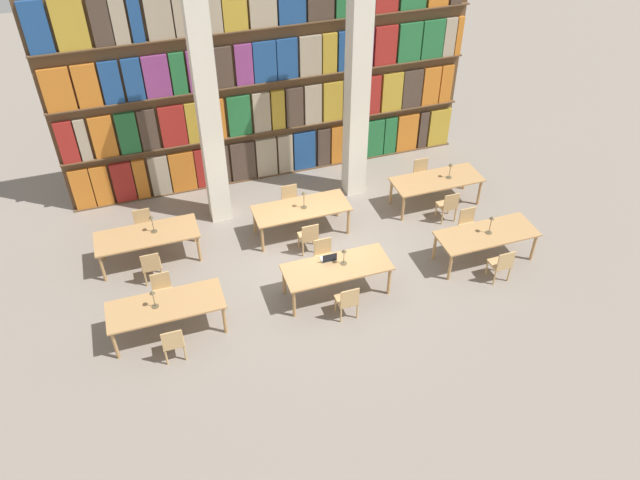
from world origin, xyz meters
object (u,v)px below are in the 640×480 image
at_px(laptop, 329,258).
at_px(desk_lamp_3, 152,221).
at_px(desk_lamp_2, 491,222).
at_px(chair_2, 348,300).
at_px(desk_lamp_0, 153,296).
at_px(reading_table_3, 147,237).
at_px(chair_4, 501,264).
at_px(chair_7, 144,226).
at_px(chair_11, 422,174).
at_px(chair_3, 324,256).
at_px(chair_0, 173,342).
at_px(chair_10, 448,205).
at_px(desk_lamp_5, 450,168).
at_px(reading_table_4, 301,210).
at_px(desk_lamp_4, 304,197).
at_px(reading_table_0, 166,307).
at_px(reading_table_1, 337,269).
at_px(chair_8, 309,236).
at_px(chair_5, 468,225).
at_px(chair_9, 291,201).
at_px(pillar_center, 357,86).
at_px(reading_table_2, 486,236).
at_px(pillar_left, 208,108).
at_px(reading_table_5, 437,181).
at_px(chair_6, 151,265).
at_px(desk_lamp_1, 344,254).

bearing_deg(laptop, desk_lamp_3, -32.39).
bearing_deg(desk_lamp_2, chair_2, -168.83).
xyz_separation_m(desk_lamp_0, reading_table_3, (0.09, 2.38, -0.36)).
xyz_separation_m(chair_4, chair_7, (-7.33, 3.89, 0.00)).
height_order(chair_4, chair_11, same).
distance_m(chair_3, chair_4, 3.91).
distance_m(chair_0, desk_lamp_2, 7.32).
bearing_deg(chair_7, desk_lamp_0, 88.89).
bearing_deg(laptop, desk_lamp_2, 175.75).
bearing_deg(chair_10, chair_2, -146.56).
xyz_separation_m(desk_lamp_0, desk_lamp_5, (7.65, 2.27, -0.00)).
bearing_deg(chair_11, reading_table_4, 12.69).
relative_size(chair_4, desk_lamp_4, 1.89).
relative_size(reading_table_0, reading_table_1, 1.00).
bearing_deg(desk_lamp_3, reading_table_3, -167.01).
height_order(desk_lamp_0, reading_table_4, desk_lamp_0).
distance_m(chair_2, desk_lamp_5, 4.96).
bearing_deg(chair_2, chair_8, 93.00).
bearing_deg(chair_5, chair_9, -31.33).
relative_size(chair_8, desk_lamp_4, 1.89).
height_order(reading_table_0, desk_lamp_2, desk_lamp_2).
relative_size(desk_lamp_4, chair_11, 0.53).
distance_m(chair_3, desk_lamp_3, 3.94).
bearing_deg(chair_3, desk_lamp_2, 168.35).
distance_m(pillar_center, desk_lamp_5, 3.13).
xyz_separation_m(pillar_center, reading_table_2, (1.83, -3.63, -2.30)).
bearing_deg(pillar_left, desk_lamp_0, -118.68).
height_order(reading_table_0, reading_table_5, same).
bearing_deg(chair_7, reading_table_4, 166.45).
relative_size(reading_table_1, chair_11, 2.66).
xyz_separation_m(pillar_left, desk_lamp_4, (1.81, -1.38, -1.92)).
relative_size(laptop, desk_lamp_3, 0.70).
relative_size(reading_table_2, reading_table_3, 1.00).
relative_size(chair_5, chair_6, 1.00).
height_order(reading_table_1, laptop, laptop).
distance_m(chair_0, reading_table_3, 3.14).
height_order(chair_5, chair_9, same).
height_order(chair_0, desk_lamp_1, desk_lamp_1).
bearing_deg(chair_11, desk_lamp_4, 13.30).
bearing_deg(pillar_left, chair_10, -20.77).
bearing_deg(chair_4, chair_0, 179.83).
bearing_deg(reading_table_2, reading_table_5, 91.74).
bearing_deg(desk_lamp_0, reading_table_4, 31.17).
height_order(chair_3, chair_11, same).
distance_m(chair_5, reading_table_4, 4.00).
bearing_deg(desk_lamp_2, chair_10, 94.98).
relative_size(chair_3, desk_lamp_3, 1.89).
bearing_deg(desk_lamp_1, reading_table_1, -164.85).
distance_m(desk_lamp_1, chair_4, 3.56).
bearing_deg(chair_9, pillar_center, -162.34).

